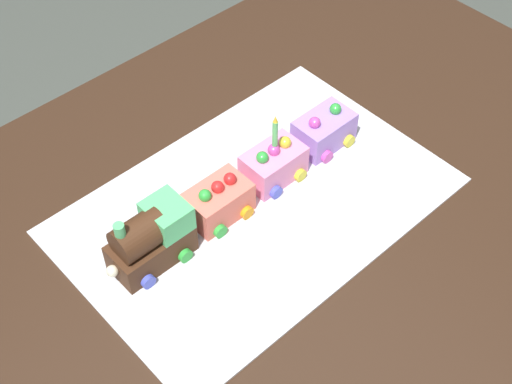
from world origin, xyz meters
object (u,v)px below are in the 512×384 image
(dining_table, at_px, (282,264))
(cake_car_tanker_bubblegum, at_px, (273,164))
(cake_car_flatbed_coral, at_px, (218,201))
(cake_locomotive, at_px, (151,239))
(cake_car_caboose_lavender, at_px, (324,130))
(birthday_candle, at_px, (275,131))

(dining_table, relative_size, cake_car_tanker_bubblegum, 14.00)
(cake_car_flatbed_coral, distance_m, cake_car_tanker_bubblegum, 0.12)
(cake_car_flatbed_coral, bearing_deg, cake_car_tanker_bubblegum, 0.00)
(cake_car_flatbed_coral, bearing_deg, cake_locomotive, 180.00)
(cake_car_caboose_lavender, height_order, birthday_candle, birthday_candle)
(cake_car_flatbed_coral, distance_m, cake_car_caboose_lavender, 0.24)
(cake_car_caboose_lavender, bearing_deg, cake_car_tanker_bubblegum, 180.00)
(cake_locomotive, xyz_separation_m, cake_car_caboose_lavender, (0.36, 0.00, -0.02))
(cake_car_tanker_bubblegum, bearing_deg, cake_car_flatbed_coral, 180.00)
(cake_locomotive, bearing_deg, cake_car_flatbed_coral, 0.00)
(cake_car_flatbed_coral, bearing_deg, dining_table, -53.17)
(dining_table, relative_size, birthday_candle, 22.75)
(cake_car_tanker_bubblegum, bearing_deg, cake_car_caboose_lavender, 0.00)
(cake_car_caboose_lavender, distance_m, birthday_candle, 0.14)
(dining_table, height_order, birthday_candle, birthday_candle)
(cake_locomotive, distance_m, cake_car_caboose_lavender, 0.37)
(dining_table, xyz_separation_m, cake_car_tanker_bubblegum, (0.06, 0.08, 0.14))
(birthday_candle, bearing_deg, cake_car_caboose_lavender, 0.00)
(dining_table, bearing_deg, cake_car_tanker_bubblegum, 56.30)
(cake_locomotive, relative_size, birthday_candle, 2.27)
(cake_car_tanker_bubblegum, distance_m, cake_car_caboose_lavender, 0.12)
(birthday_candle, bearing_deg, dining_table, -124.51)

